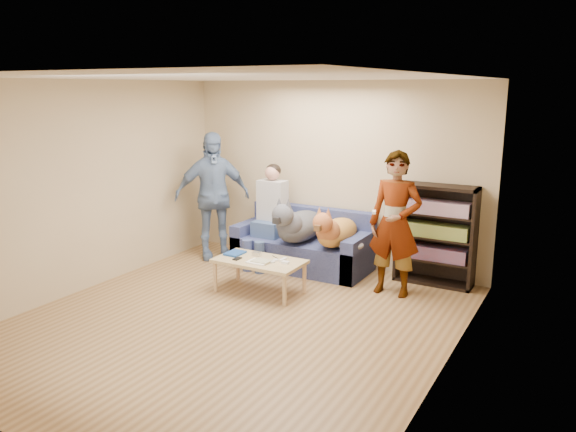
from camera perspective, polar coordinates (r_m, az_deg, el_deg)
The scene contains 27 objects.
ground at distance 6.26m, azimuth -5.49°, elevation -10.68°, with size 5.00×5.00×0.00m, color brown.
ceiling at distance 5.74m, azimuth -6.07°, elevation 13.83°, with size 5.00×5.00×0.00m, color white.
wall_back at distance 8.01m, azimuth 4.58°, elevation 4.27°, with size 4.50×4.50×0.00m, color tan.
wall_front at distance 4.15m, azimuth -26.06°, elevation -5.30°, with size 4.50×4.50×0.00m, color tan.
wall_left at distance 7.38m, azimuth -20.25°, elevation 2.75°, with size 5.00×5.00×0.00m, color tan.
wall_right at distance 4.95m, azimuth 16.07°, elevation -1.65°, with size 5.00×5.00×0.00m, color tan.
blanket at distance 7.40m, azimuth 6.34°, elevation -2.92°, with size 0.36×0.31×0.12m, color #A8A8AC.
person_standing_right at distance 6.91m, azimuth 10.83°, elevation -0.80°, with size 0.65×0.43×1.78m, color gray.
person_standing_left at distance 8.35m, azimuth -7.69°, elevation 2.05°, with size 1.10×0.46×1.88m, color #6F8FB1.
held_controller at distance 6.76m, azimuth 8.74°, elevation 0.41°, with size 0.04×0.12×0.03m, color white.
notebook_blue at distance 7.22m, azimuth -5.40°, elevation -3.78°, with size 0.20×0.26×0.03m, color #1A4494.
papers at distance 6.86m, azimuth -3.02°, elevation -4.68°, with size 0.26×0.20×0.01m, color white.
magazine at distance 6.86m, azimuth -2.71°, elevation -4.56°, with size 0.22×0.17×0.01m, color #ABAA89.
camera_silver at distance 7.12m, azimuth -3.23°, elevation -3.87°, with size 0.11×0.06×0.05m, color silver.
controller_a at distance 6.91m, azimuth -0.51°, elevation -4.47°, with size 0.04×0.13×0.03m, color white.
controller_b at distance 6.81m, azimuth -0.26°, elevation -4.74°, with size 0.09×0.06×0.03m, color white.
headphone_cup_a at distance 6.85m, azimuth -1.59°, elevation -4.67°, with size 0.07×0.07×0.02m, color silver.
headphone_cup_b at distance 6.92m, azimuth -1.25°, elevation -4.50°, with size 0.07×0.07×0.02m, color silver.
pen_orange at distance 6.85m, azimuth -3.78°, elevation -4.75°, with size 0.01×0.01×0.14m, color orange.
pen_black at distance 7.06m, azimuth -1.31°, elevation -4.19°, with size 0.01×0.01×0.14m, color black.
wallet at distance 7.01m, azimuth -5.18°, elevation -4.34°, with size 0.07×0.12×0.01m, color black.
sofa at distance 7.98m, azimuth 1.60°, elevation -3.23°, with size 1.90×0.85×0.82m.
person_seated at distance 7.99m, azimuth -1.95°, elevation 0.43°, with size 0.40×0.73×1.47m.
dog_gray at distance 7.66m, azimuth 0.94°, elevation -0.90°, with size 0.47×1.28×0.69m.
dog_tan at distance 7.45m, azimuth 4.76°, elevation -1.55°, with size 0.42×1.17×0.61m.
coffee_table at distance 6.99m, azimuth -2.92°, elevation -4.82°, with size 1.10×0.60×0.42m.
bookshelf at distance 7.46m, azimuth 14.80°, elevation -1.64°, with size 1.00×0.34×1.30m.
Camera 1 is at (3.32, -4.69, 2.51)m, focal length 35.00 mm.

